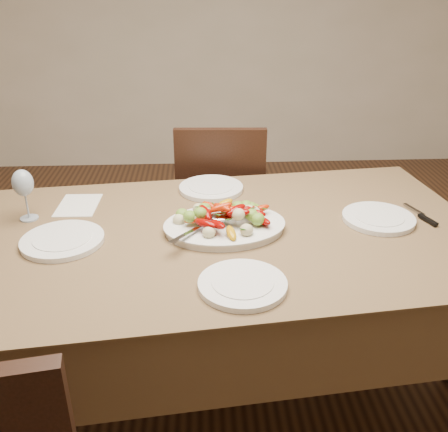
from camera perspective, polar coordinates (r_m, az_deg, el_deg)
name	(u,v)px	position (r m, az deg, el deg)	size (l,w,h in m)	color
floor	(280,427)	(2.10, 6.36, -22.89)	(6.00, 6.00, 0.00)	#3D2212
dining_table	(224,319)	(1.96, 0.00, -11.69)	(1.84, 1.04, 0.76)	brown
chair_far	(221,207)	(2.61, -0.40, 1.03)	(0.42, 0.42, 0.95)	black
serving_platter	(225,227)	(1.75, 0.07, -1.32)	(0.42, 0.31, 0.02)	white
roasted_vegetables	(225,213)	(1.73, 0.07, 0.36)	(0.34, 0.23, 0.09)	#730402
serving_spoon	(208,224)	(1.70, -1.89, -0.95)	(0.28, 0.06, 0.03)	#9EA0A8
plate_left	(63,240)	(1.76, -17.97, -2.68)	(0.28, 0.28, 0.02)	white
plate_right	(378,218)	(1.91, 17.23, -0.27)	(0.26, 0.26, 0.02)	white
plate_far	(211,188)	(2.09, -1.48, 3.18)	(0.27, 0.27, 0.02)	white
plate_near	(243,285)	(1.45, 2.13, -7.85)	(0.26, 0.26, 0.02)	white
wine_glass	(25,194)	(1.94, -21.82, 2.40)	(0.08, 0.08, 0.20)	#8C99A5
menu_card	(78,205)	(2.03, -16.30, 1.20)	(0.15, 0.21, 0.00)	silver
table_knife	(421,216)	(2.00, 21.62, 0.03)	(0.02, 0.20, 0.01)	#9EA0A8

